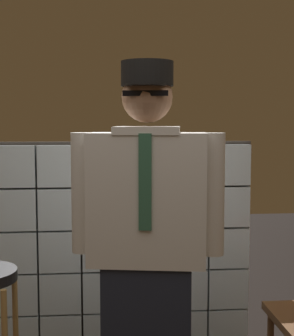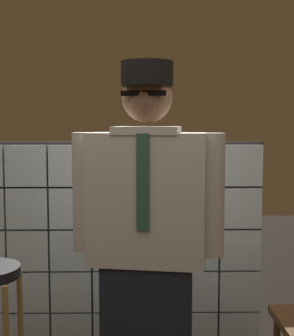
{
  "view_description": "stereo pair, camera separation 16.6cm",
  "coord_description": "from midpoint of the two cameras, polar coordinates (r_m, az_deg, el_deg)",
  "views": [
    {
      "loc": [
        0.01,
        -1.8,
        1.51
      ],
      "look_at": [
        0.21,
        0.44,
        1.3
      ],
      "focal_mm": 53.01,
      "sensor_mm": 36.0,
      "label": 1
    },
    {
      "loc": [
        0.17,
        -1.81,
        1.51
      ],
      "look_at": [
        0.21,
        0.44,
        1.3
      ],
      "focal_mm": 53.01,
      "sensor_mm": 36.0,
      "label": 2
    }
  ],
  "objects": [
    {
      "name": "standing_person",
      "position": [
        2.32,
        -2.05,
        -9.17
      ],
      "size": [
        0.71,
        0.34,
        1.78
      ],
      "rotation": [
        0.0,
        0.0,
        -0.16
      ],
      "color": "#1E2333",
      "rests_on": "ground"
    },
    {
      "name": "glass_block_wall",
      "position": [
        3.27,
        -6.54,
        -9.33
      ],
      "size": [
        1.95,
        0.1,
        1.4
      ],
      "color": "silver",
      "rests_on": "ground"
    }
  ]
}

